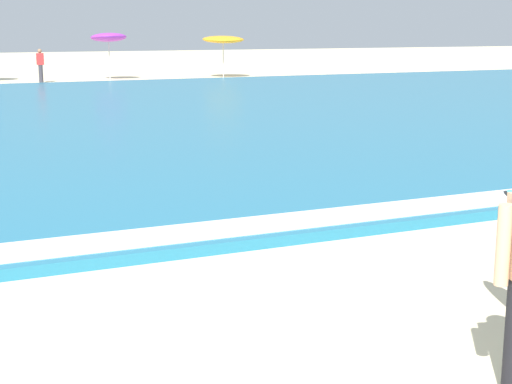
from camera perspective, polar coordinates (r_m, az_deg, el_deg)
The scene contains 4 objects.
surf_foam at distance 9.38m, azimuth -9.30°, elevation -3.41°, with size 120.00×0.83×0.01m, color white.
beach_umbrella_3 at distance 39.95m, azimuth -10.69°, elevation 11.01°, with size 1.76×1.79×2.36m.
beach_umbrella_4 at distance 41.10m, azimuth -2.41°, elevation 11.04°, with size 2.14×2.15×2.17m.
beachgoer_near_row_left at distance 38.49m, azimuth -15.43°, elevation 8.93°, with size 0.32×0.20×1.58m.
Camera 1 is at (-2.28, -3.38, 2.61)m, focal length 54.92 mm.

